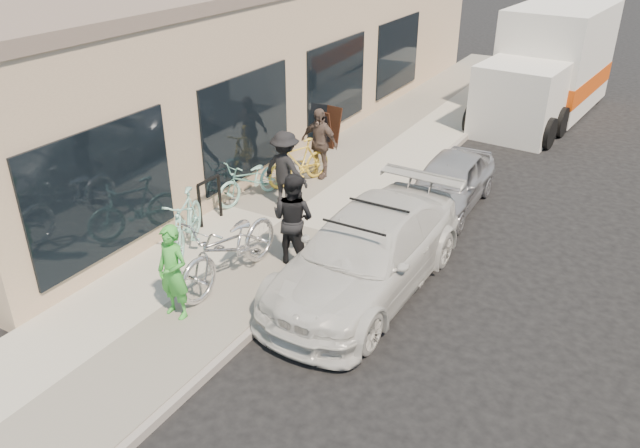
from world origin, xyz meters
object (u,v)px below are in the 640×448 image
at_px(woman_rider, 173,272).
at_px(bystander_a, 285,169).
at_px(sedan_white, 367,253).
at_px(man_standing, 293,219).
at_px(cruiser_bike_a, 186,223).
at_px(cruiser_bike_c, 299,162).
at_px(sandwich_board, 325,127).
at_px(bystander_b, 319,143).
at_px(tandem_bike, 231,248).
at_px(bike_rack, 209,196).
at_px(moving_truck, 549,68).
at_px(sedan_silver, 449,183).
at_px(cruiser_bike_b, 250,180).

xyz_separation_m(woman_rider, bystander_a, (-0.66, 4.13, 0.05)).
relative_size(sedan_white, man_standing, 2.86).
distance_m(cruiser_bike_a, cruiser_bike_c, 3.63).
relative_size(sandwich_board, bystander_b, 0.62).
height_order(sedan_white, woman_rider, woman_rider).
distance_m(tandem_bike, bystander_a, 3.02).
xyz_separation_m(sandwich_board, bystander_b, (0.85, -1.81, 0.30)).
bearing_deg(tandem_bike, sandwich_board, 108.26).
bearing_deg(tandem_bike, bike_rack, 139.92).
distance_m(cruiser_bike_c, bystander_a, 1.24).
relative_size(bike_rack, man_standing, 0.55).
relative_size(tandem_bike, bystander_b, 1.47).
distance_m(sandwich_board, bystander_a, 3.68).
distance_m(sedan_white, bystander_b, 4.60).
bearing_deg(bystander_a, sedan_white, 152.03).
bearing_deg(moving_truck, tandem_bike, -95.35).
relative_size(sandwich_board, man_standing, 0.61).
xyz_separation_m(cruiser_bike_c, bystander_a, (0.38, -1.14, 0.31)).
xyz_separation_m(sedan_silver, cruiser_bike_a, (-3.38, -4.40, 0.14)).
height_order(sedan_white, moving_truck, moving_truck).
height_order(sandwich_board, tandem_bike, tandem_bike).
distance_m(cruiser_bike_b, cruiser_bike_c, 1.34).
height_order(moving_truck, bystander_b, moving_truck).
xyz_separation_m(moving_truck, tandem_bike, (-2.34, -12.72, -0.62)).
bearing_deg(man_standing, sandwich_board, -64.27).
bearing_deg(sandwich_board, woman_rider, -70.31).
bearing_deg(cruiser_bike_b, man_standing, -26.26).
distance_m(woman_rider, bystander_a, 4.19).
xyz_separation_m(sedan_white, bystander_a, (-2.75, 1.81, 0.28)).
bearing_deg(woman_rider, cruiser_bike_b, 113.52).
relative_size(woman_rider, cruiser_bike_a, 0.83).
bearing_deg(moving_truck, bystander_a, -102.66).
bearing_deg(sedan_silver, cruiser_bike_b, -151.87).
relative_size(bike_rack, cruiser_bike_a, 0.50).
bearing_deg(bystander_a, woman_rider, 104.48).
relative_size(moving_truck, cruiser_bike_b, 3.75).
distance_m(man_standing, cruiser_bike_c, 3.46).
distance_m(sandwich_board, bystander_b, 2.02).
bearing_deg(bike_rack, cruiser_bike_a, -71.84).
bearing_deg(moving_truck, bystander_b, -107.25).
xyz_separation_m(tandem_bike, woman_rider, (-0.14, -1.22, 0.14)).
bearing_deg(sedan_silver, bystander_b, -177.25).
height_order(sedan_silver, tandem_bike, tandem_bike).
height_order(sandwich_board, sedan_white, sedan_white).
distance_m(sandwich_board, cruiser_bike_b, 3.65).
bearing_deg(sedan_white, bystander_b, 131.53).
bearing_deg(bystander_a, cruiser_bike_c, -66.27).
relative_size(sedan_white, tandem_bike, 2.00).
relative_size(cruiser_bike_a, cruiser_bike_b, 1.05).
bearing_deg(man_standing, woman_rider, 74.97).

